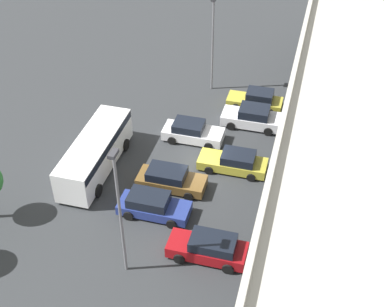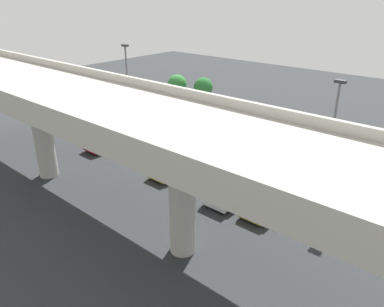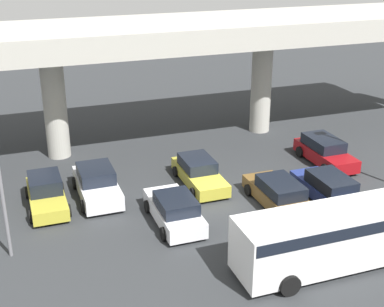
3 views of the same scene
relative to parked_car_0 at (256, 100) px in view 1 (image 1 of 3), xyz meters
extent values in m
plane|color=#2D3033|center=(8.48, -2.42, -0.72)|extent=(90.62, 90.62, 0.00)
cube|color=#ADAAA0|center=(8.48, 6.69, 6.31)|extent=(42.29, 7.51, 0.90)
cube|color=#ADAAA0|center=(8.48, 3.09, 7.03)|extent=(42.29, 0.30, 0.55)
cylinder|color=#ADAAA0|center=(-12.66, 6.69, 2.57)|extent=(1.42, 1.42, 6.58)
cylinder|color=#ADAAA0|center=(1.44, 6.69, 2.57)|extent=(1.42, 1.42, 6.58)
cylinder|color=#ADAAA0|center=(15.53, 6.69, 2.57)|extent=(1.42, 1.42, 6.58)
cube|color=gold|center=(0.00, -0.13, -0.22)|extent=(1.75, 4.50, 0.65)
cube|color=black|center=(0.00, 0.26, 0.48)|extent=(1.61, 2.14, 0.76)
cylinder|color=black|center=(0.90, -1.52, -0.40)|extent=(0.22, 0.64, 0.64)
cylinder|color=black|center=(-0.90, -1.52, -0.40)|extent=(0.22, 0.64, 0.64)
cylinder|color=black|center=(0.90, 1.27, -0.40)|extent=(0.22, 0.64, 0.64)
cylinder|color=black|center=(-0.90, 1.27, -0.40)|extent=(0.22, 0.64, 0.64)
cube|color=silver|center=(2.65, 0.10, -0.14)|extent=(1.93, 4.71, 0.80)
cube|color=black|center=(2.65, 0.26, 0.61)|extent=(1.78, 2.30, 0.68)
cylinder|color=black|center=(3.64, -1.36, -0.38)|extent=(0.22, 0.67, 0.67)
cylinder|color=black|center=(1.66, -1.36, -0.38)|extent=(0.22, 0.67, 0.67)
cylinder|color=black|center=(3.64, 1.56, -0.38)|extent=(0.22, 0.67, 0.67)
cylinder|color=black|center=(1.66, 1.56, -0.38)|extent=(0.22, 0.67, 0.67)
cube|color=silver|center=(5.67, -3.86, -0.17)|extent=(1.85, 4.56, 0.74)
cube|color=black|center=(5.67, -4.22, 0.51)|extent=(1.70, 2.26, 0.60)
cylinder|color=black|center=(4.72, -2.44, -0.40)|extent=(0.22, 0.65, 0.65)
cylinder|color=black|center=(6.62, -2.44, -0.40)|extent=(0.22, 0.65, 0.65)
cylinder|color=black|center=(4.72, -5.27, -0.40)|extent=(0.22, 0.65, 0.65)
cylinder|color=black|center=(6.62, -5.27, -0.40)|extent=(0.22, 0.65, 0.65)
cube|color=gold|center=(8.34, -0.28, -0.22)|extent=(1.79, 4.83, 0.66)
cube|color=black|center=(8.34, 0.11, 0.43)|extent=(1.65, 2.31, 0.64)
cylinder|color=black|center=(9.26, -1.78, -0.42)|extent=(0.22, 0.60, 0.60)
cylinder|color=black|center=(7.43, -1.78, -0.42)|extent=(0.22, 0.60, 0.60)
cylinder|color=black|center=(9.26, 1.22, -0.42)|extent=(0.22, 0.60, 0.60)
cylinder|color=black|center=(7.43, 1.22, -0.42)|extent=(0.22, 0.60, 0.60)
cube|color=brown|center=(11.29, -3.90, -0.21)|extent=(1.85, 4.65, 0.67)
cube|color=black|center=(11.29, -4.22, 0.44)|extent=(1.70, 2.58, 0.63)
cylinder|color=black|center=(10.34, -2.45, -0.40)|extent=(0.22, 0.63, 0.63)
cylinder|color=black|center=(12.24, -2.45, -0.40)|extent=(0.22, 0.63, 0.63)
cylinder|color=black|center=(10.34, -5.34, -0.40)|extent=(0.22, 0.63, 0.63)
cylinder|color=black|center=(12.24, -5.34, -0.40)|extent=(0.22, 0.63, 0.63)
cube|color=navy|center=(14.04, -4.23, -0.21)|extent=(1.83, 4.61, 0.65)
cube|color=black|center=(14.04, -4.59, 0.45)|extent=(1.68, 2.57, 0.67)
cylinder|color=black|center=(13.10, -2.80, -0.39)|extent=(0.22, 0.66, 0.66)
cylinder|color=black|center=(14.98, -2.80, -0.39)|extent=(0.22, 0.66, 0.66)
cylinder|color=black|center=(13.10, -5.66, -0.39)|extent=(0.22, 0.66, 0.66)
cylinder|color=black|center=(14.98, -5.66, -0.39)|extent=(0.22, 0.66, 0.66)
cube|color=maroon|center=(16.64, -0.12, -0.16)|extent=(1.78, 4.67, 0.75)
cube|color=black|center=(16.64, 0.22, 0.54)|extent=(1.64, 2.66, 0.64)
cylinder|color=black|center=(17.55, -1.57, -0.37)|extent=(0.22, 0.69, 0.69)
cylinder|color=black|center=(15.73, -1.57, -0.37)|extent=(0.22, 0.69, 0.69)
cylinder|color=black|center=(17.55, 1.33, -0.37)|extent=(0.22, 0.69, 0.69)
cylinder|color=black|center=(15.73, 1.33, -0.37)|extent=(0.22, 0.69, 0.69)
cube|color=white|center=(10.76, -9.61, 0.69)|extent=(8.42, 2.36, 2.33)
cube|color=black|center=(10.76, -9.61, 1.52)|extent=(8.25, 2.40, 0.51)
cylinder|color=black|center=(8.15, -10.81, -0.28)|extent=(0.89, 0.29, 0.89)
cylinder|color=black|center=(8.15, -8.41, -0.28)|extent=(0.89, 0.29, 0.89)
cylinder|color=black|center=(13.37, -10.81, -0.28)|extent=(0.89, 0.29, 0.89)
cylinder|color=black|center=(13.37, -8.41, -0.28)|extent=(0.89, 0.29, 0.89)
cylinder|color=slate|center=(18.79, -4.40, 3.49)|extent=(0.16, 0.16, 8.41)
cube|color=#333338|center=(18.79, -4.40, 7.79)|extent=(0.70, 0.35, 0.20)
cylinder|color=slate|center=(-1.98, -4.24, 3.29)|extent=(0.16, 0.16, 8.01)
camera|label=1|loc=(37.31, 4.47, 23.72)|focal=50.00mm
camera|label=2|loc=(-10.07, 19.23, 12.54)|focal=35.00mm
camera|label=3|loc=(-1.26, -25.76, 12.38)|focal=50.00mm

